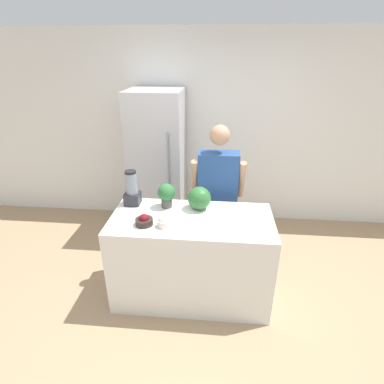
# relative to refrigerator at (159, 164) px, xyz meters

# --- Properties ---
(ground_plane) EXTENTS (14.00, 14.00, 0.00)m
(ground_plane) POSITION_rel_refrigerator_xyz_m (0.56, -1.65, -0.95)
(ground_plane) COLOR tan
(wall_back) EXTENTS (8.00, 0.06, 2.60)m
(wall_back) POSITION_rel_refrigerator_xyz_m (0.56, 0.41, 0.35)
(wall_back) COLOR white
(wall_back) RESTS_ON ground_plane
(counter_island) EXTENTS (1.52, 0.73, 0.90)m
(counter_island) POSITION_rel_refrigerator_xyz_m (0.56, -1.29, -0.50)
(counter_island) COLOR white
(counter_island) RESTS_ON ground_plane
(refrigerator) EXTENTS (0.67, 0.74, 1.90)m
(refrigerator) POSITION_rel_refrigerator_xyz_m (0.00, 0.00, 0.00)
(refrigerator) COLOR #B7B7BC
(refrigerator) RESTS_ON ground_plane
(person) EXTENTS (0.58, 0.26, 1.63)m
(person) POSITION_rel_refrigerator_xyz_m (0.79, -0.64, -0.12)
(person) COLOR gray
(person) RESTS_ON ground_plane
(cutting_board) EXTENTS (0.40, 0.28, 0.01)m
(cutting_board) POSITION_rel_refrigerator_xyz_m (0.64, -1.13, -0.04)
(cutting_board) COLOR white
(cutting_board) RESTS_ON counter_island
(watermelon) EXTENTS (0.22, 0.22, 0.22)m
(watermelon) POSITION_rel_refrigerator_xyz_m (0.62, -1.12, 0.08)
(watermelon) COLOR #2D6B33
(watermelon) RESTS_ON cutting_board
(bowl_cherries) EXTENTS (0.16, 0.16, 0.10)m
(bowl_cherries) POSITION_rel_refrigerator_xyz_m (0.15, -1.44, -0.01)
(bowl_cherries) COLOR #2D231E
(bowl_cherries) RESTS_ON counter_island
(bowl_cream) EXTENTS (0.11, 0.11, 0.11)m
(bowl_cream) POSITION_rel_refrigerator_xyz_m (0.33, -1.46, -0.00)
(bowl_cream) COLOR beige
(bowl_cream) RESTS_ON counter_island
(blender) EXTENTS (0.15, 0.15, 0.36)m
(blender) POSITION_rel_refrigerator_xyz_m (-0.06, -1.05, 0.11)
(blender) COLOR #28282D
(blender) RESTS_ON counter_island
(potted_plant) EXTENTS (0.17, 0.17, 0.25)m
(potted_plant) POSITION_rel_refrigerator_xyz_m (0.29, -1.09, 0.09)
(potted_plant) COLOR #514C47
(potted_plant) RESTS_ON counter_island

